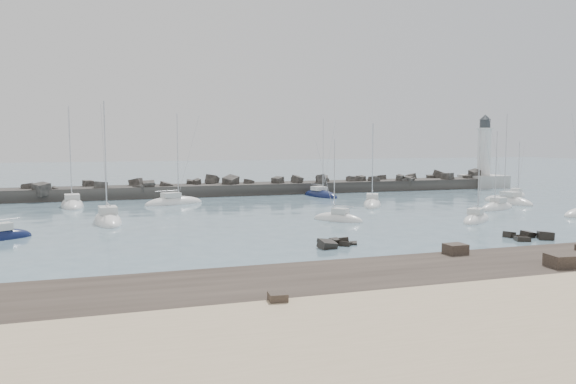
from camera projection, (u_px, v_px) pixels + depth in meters
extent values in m
plane|color=slate|center=(336.00, 227.00, 57.87)|extent=(400.00, 400.00, 0.00)
cube|color=#2D241F|center=(467.00, 276.00, 37.06)|extent=(140.00, 12.00, 0.70)
cube|color=#2D241F|center=(455.00, 249.00, 42.54)|extent=(1.59, 1.39, 0.75)
cube|color=#2D241F|center=(560.00, 261.00, 38.12)|extent=(1.76, 1.79, 0.85)
cube|color=#2D241F|center=(278.00, 298.00, 29.56)|extent=(1.05, 1.10, 0.57)
cube|color=black|center=(345.00, 246.00, 47.80)|extent=(1.48, 1.46, 1.02)
cube|color=black|center=(327.00, 245.00, 46.56)|extent=(1.53, 1.52, 1.10)
cube|color=black|center=(336.00, 242.00, 48.16)|extent=(1.14, 1.15, 0.66)
cube|color=black|center=(344.00, 241.00, 48.44)|extent=(1.07, 1.15, 0.85)
cube|color=black|center=(352.00, 245.00, 48.33)|extent=(1.09, 1.05, 0.64)
cube|color=black|center=(322.00, 241.00, 49.67)|extent=(0.96, 0.96, 0.52)
cube|color=black|center=(522.00, 241.00, 50.01)|extent=(1.55, 1.54, 0.91)
cube|color=black|center=(519.00, 239.00, 51.03)|extent=(1.17, 1.25, 1.02)
cube|color=black|center=(527.00, 236.00, 51.96)|extent=(1.24, 1.23, 1.05)
cube|color=black|center=(545.00, 237.00, 50.90)|extent=(1.90, 1.87, 1.13)
cube|color=black|center=(509.00, 235.00, 52.01)|extent=(1.14, 1.11, 0.72)
cube|color=#2B2826|center=(202.00, 194.00, 91.48)|extent=(115.00, 6.00, 3.20)
cube|color=#2B2826|center=(321.00, 180.00, 95.85)|extent=(1.90, 2.10, 2.11)
cube|color=#2B2826|center=(31.00, 189.00, 83.67)|extent=(1.72, 1.55, 1.36)
cube|color=#2B2826|center=(373.00, 180.00, 102.77)|extent=(2.33, 2.17, 1.59)
cube|color=#2B2826|center=(93.00, 187.00, 87.84)|extent=(1.46, 1.31, 0.97)
cube|color=#2B2826|center=(325.00, 181.00, 97.36)|extent=(1.63, 1.78, 1.26)
cube|color=#2B2826|center=(475.00, 174.00, 106.69)|extent=(2.19, 2.16, 2.33)
cube|color=#2B2826|center=(190.00, 183.00, 92.43)|extent=(1.27, 1.31, 1.33)
cube|color=#2B2826|center=(149.00, 186.00, 86.87)|extent=(1.81, 1.77, 1.91)
cube|color=#2B2826|center=(42.00, 189.00, 81.63)|extent=(2.88, 3.08, 2.09)
cube|color=#2B2826|center=(447.00, 178.00, 103.83)|extent=(2.33, 2.46, 1.93)
cube|color=#2B2826|center=(278.00, 182.00, 94.23)|extent=(2.40, 2.43, 1.77)
cube|color=#2B2826|center=(142.00, 188.00, 86.68)|extent=(2.77, 2.82, 1.28)
cube|color=#2B2826|center=(166.00, 186.00, 88.48)|extent=(2.13, 1.77, 1.50)
cube|color=#2B2826|center=(351.00, 180.00, 98.89)|extent=(1.66, 1.82, 1.68)
cube|color=#2B2826|center=(296.00, 181.00, 98.61)|extent=(1.64, 1.54, 1.51)
cube|color=#2B2826|center=(27.00, 188.00, 83.75)|extent=(2.01, 1.91, 1.46)
cube|color=#2B2826|center=(409.00, 180.00, 103.49)|extent=(1.27, 1.39, 0.94)
cube|color=#2B2826|center=(359.00, 180.00, 100.62)|extent=(2.14, 1.99, 1.75)
cube|color=#2B2826|center=(381.00, 179.00, 103.59)|extent=(1.74, 2.05, 1.62)
cube|color=#2B2826|center=(409.00, 180.00, 100.83)|extent=(2.58, 2.62, 1.65)
cube|color=#2B2826|center=(403.00, 182.00, 100.47)|extent=(1.85, 1.99, 1.61)
cube|color=#2B2826|center=(442.00, 178.00, 106.87)|extent=(2.26, 2.35, 1.85)
cube|color=#2B2826|center=(136.00, 184.00, 89.89)|extent=(2.64, 2.82, 2.15)
cube|color=#2B2826|center=(297.00, 180.00, 95.25)|extent=(2.15, 2.21, 1.79)
cube|color=#2B2826|center=(55.00, 190.00, 82.93)|extent=(1.30, 1.26, 1.36)
cube|color=#2B2826|center=(212.00, 180.00, 93.91)|extent=(2.85, 2.92, 2.21)
cube|color=#2B2826|center=(374.00, 181.00, 99.12)|extent=(1.79, 2.04, 1.80)
cube|color=#2B2826|center=(88.00, 184.00, 87.91)|extent=(1.87, 1.88, 1.23)
cube|color=#2B2826|center=(231.00, 181.00, 92.13)|extent=(3.01, 3.27, 2.35)
cube|color=#2B2826|center=(450.00, 179.00, 103.78)|extent=(1.62, 1.44, 1.45)
cube|color=#2B2826|center=(149.00, 185.00, 90.33)|extent=(2.33, 2.15, 1.71)
cube|color=#2B2826|center=(197.00, 182.00, 91.48)|extent=(1.43, 1.49, 1.34)
cube|color=#2B2826|center=(469.00, 178.00, 106.51)|extent=(1.86, 1.67, 1.51)
cube|color=#2B2826|center=(400.00, 178.00, 100.33)|extent=(1.56, 1.73, 1.42)
cube|color=#2B2826|center=(409.00, 179.00, 100.98)|extent=(2.02, 1.91, 1.38)
cube|color=#2B2826|center=(249.00, 183.00, 93.61)|extent=(2.07, 2.00, 1.37)
cube|color=#2B2826|center=(322.00, 180.00, 96.73)|extent=(2.77, 3.13, 1.87)
cube|color=#2B2826|center=(430.00, 177.00, 107.31)|extent=(1.54, 1.45, 0.88)
cube|color=#2B2826|center=(439.00, 176.00, 107.66)|extent=(3.02, 2.88, 2.62)
cube|color=#2B2826|center=(411.00, 177.00, 105.15)|extent=(2.03, 2.02, 1.62)
cube|color=#2B2826|center=(359.00, 180.00, 99.23)|extent=(1.90, 1.76, 1.65)
cube|color=#2B2826|center=(101.00, 188.00, 84.82)|extent=(2.17, 1.96, 2.09)
cube|color=#A9A8A3|center=(483.00, 183.00, 108.35)|extent=(7.00, 7.00, 3.00)
cylinder|color=white|center=(484.00, 152.00, 107.80)|extent=(2.50, 2.50, 9.00)
cylinder|color=white|center=(485.00, 129.00, 107.40)|extent=(3.20, 3.20, 0.25)
cylinder|color=#30353A|center=(485.00, 124.00, 107.32)|extent=(2.00, 2.00, 1.60)
cone|color=#30353A|center=(485.00, 117.00, 107.20)|extent=(2.20, 2.20, 1.00)
ellipsoid|color=white|center=(72.00, 206.00, 76.28)|extent=(3.71, 9.56, 2.26)
cube|color=silver|center=(72.00, 197.00, 75.73)|extent=(2.10, 2.77, 0.69)
cylinder|color=silver|center=(70.00, 152.00, 76.30)|extent=(0.12, 0.12, 12.61)
cylinder|color=silver|center=(72.00, 192.00, 75.08)|extent=(0.43, 3.73, 0.10)
cube|color=silver|center=(1.00, 227.00, 50.77)|extent=(2.04, 1.87, 0.66)
cylinder|color=silver|center=(6.00, 219.00, 51.02)|extent=(2.11, 1.27, 0.09)
ellipsoid|color=white|center=(108.00, 222.00, 61.09)|extent=(3.60, 9.22, 2.37)
cube|color=silver|center=(108.00, 210.00, 60.55)|extent=(2.04, 2.68, 0.78)
cylinder|color=silver|center=(105.00, 157.00, 61.10)|extent=(0.13, 0.13, 12.15)
cylinder|color=silver|center=(108.00, 204.00, 59.91)|extent=(0.44, 3.60, 0.11)
ellipsoid|color=white|center=(174.00, 204.00, 79.08)|extent=(9.09, 5.25, 2.16)
cube|color=silver|center=(171.00, 195.00, 78.71)|extent=(2.85, 2.42, 0.67)
cylinder|color=silver|center=(178.00, 156.00, 78.87)|extent=(0.12, 0.12, 11.72)
cylinder|color=silver|center=(167.00, 191.00, 78.30)|extent=(3.33, 1.17, 0.10)
ellipsoid|color=white|center=(338.00, 220.00, 62.68)|extent=(5.29, 5.95, 1.75)
cube|color=silver|center=(340.00, 211.00, 62.41)|extent=(2.03, 2.10, 0.62)
cylinder|color=silver|center=(334.00, 177.00, 62.50)|extent=(0.11, 0.11, 8.25)
cylinder|color=silver|center=(344.00, 206.00, 62.13)|extent=(1.60, 1.96, 0.09)
ellipsoid|color=white|center=(372.00, 206.00, 76.86)|extent=(5.73, 7.87, 2.09)
cube|color=silver|center=(372.00, 196.00, 77.13)|extent=(2.38, 2.62, 0.70)
cylinder|color=silver|center=(373.00, 162.00, 75.71)|extent=(0.12, 0.12, 10.34)
cylinder|color=silver|center=(373.00, 191.00, 77.59)|extent=(1.54, 2.74, 0.10)
ellipsoid|color=white|center=(476.00, 221.00, 62.25)|extent=(6.79, 6.09, 1.88)
cube|color=silver|center=(476.00, 211.00, 61.86)|extent=(2.41, 2.33, 0.63)
cylinder|color=silver|center=(479.00, 171.00, 62.22)|extent=(0.11, 0.11, 9.43)
cylinder|color=silver|center=(475.00, 206.00, 61.40)|extent=(2.22, 1.83, 0.09)
ellipsoid|color=#0E163C|center=(320.00, 196.00, 89.97)|extent=(4.48, 8.83, 2.07)
cube|color=silver|center=(319.00, 188.00, 90.22)|extent=(2.20, 2.69, 0.64)
cylinder|color=silver|center=(323.00, 155.00, 88.79)|extent=(0.11, 0.11, 11.42)
cylinder|color=silver|center=(317.00, 185.00, 90.67)|extent=(0.86, 3.32, 0.09)
ellipsoid|color=white|center=(497.00, 209.00, 73.11)|extent=(7.17, 4.52, 1.92)
cube|color=silver|center=(499.00, 200.00, 73.22)|extent=(2.30, 2.00, 0.66)
cylinder|color=silver|center=(496.00, 167.00, 72.26)|extent=(0.11, 0.11, 9.27)
cylinder|color=silver|center=(501.00, 195.00, 73.47)|extent=(2.59, 1.10, 0.09)
ellipsoid|color=white|center=(508.00, 203.00, 80.23)|extent=(3.72, 8.94, 2.21)
cube|color=silver|center=(510.00, 194.00, 79.72)|extent=(2.03, 2.62, 0.70)
cylinder|color=silver|center=(506.00, 155.00, 80.24)|extent=(0.12, 0.12, 11.71)
cylinder|color=silver|center=(514.00, 190.00, 79.11)|extent=(0.52, 3.46, 0.10)
ellipsoid|color=white|center=(517.00, 197.00, 88.14)|extent=(6.09, 4.67, 1.79)
cube|color=silver|center=(516.00, 190.00, 87.82)|extent=(2.06, 1.90, 0.65)
cylinder|color=silver|center=(519.00, 167.00, 88.06)|extent=(0.11, 0.11, 8.08)
cylinder|color=silver|center=(515.00, 187.00, 87.45)|extent=(2.10, 1.31, 0.09)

